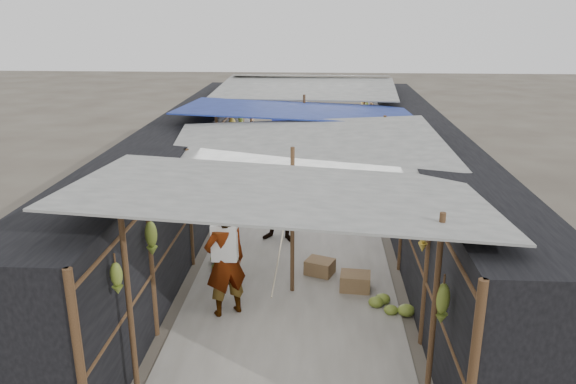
% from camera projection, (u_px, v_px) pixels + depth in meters
% --- Properties ---
extents(aisle_slab, '(3.60, 16.00, 0.02)m').
position_uv_depth(aisle_slab, '(300.00, 220.00, 13.19)').
color(aisle_slab, '#9E998E').
rests_on(aisle_slab, ground).
extents(stall_left, '(1.40, 15.00, 2.30)m').
position_uv_depth(stall_left, '(184.00, 172.00, 12.99)').
color(stall_left, black).
rests_on(stall_left, ground).
extents(stall_right, '(1.40, 15.00, 2.30)m').
position_uv_depth(stall_right, '(419.00, 176.00, 12.69)').
color(stall_right, black).
rests_on(stall_right, ground).
extents(crate_near, '(0.56, 0.47, 0.31)m').
position_uv_depth(crate_near, '(355.00, 282.00, 9.86)').
color(crate_near, olive).
rests_on(crate_near, ground).
extents(crate_mid, '(0.61, 0.55, 0.30)m').
position_uv_depth(crate_mid, '(320.00, 267.00, 10.45)').
color(crate_mid, olive).
rests_on(crate_mid, ground).
extents(crate_back, '(0.54, 0.47, 0.31)m').
position_uv_depth(crate_back, '(285.00, 166.00, 17.23)').
color(crate_back, olive).
rests_on(crate_back, ground).
extents(black_basin, '(0.67, 0.67, 0.20)m').
position_uv_depth(black_basin, '(343.00, 168.00, 17.29)').
color(black_basin, black).
rests_on(black_basin, ground).
extents(vendor_elderly, '(0.81, 0.74, 1.86)m').
position_uv_depth(vendor_elderly, '(225.00, 262.00, 8.85)').
color(vendor_elderly, silver).
rests_on(vendor_elderly, ground).
extents(shopper_blue, '(0.98, 0.83, 1.78)m').
position_uv_depth(shopper_blue, '(282.00, 202.00, 11.76)').
color(shopper_blue, '#204FA0').
rests_on(shopper_blue, ground).
extents(vendor_seated, '(0.37, 0.54, 0.77)m').
position_uv_depth(vendor_seated, '(339.00, 163.00, 16.74)').
color(vendor_seated, '#4C4741').
rests_on(vendor_seated, ground).
extents(market_canopy, '(5.62, 15.20, 2.77)m').
position_uv_depth(market_canopy, '(302.00, 117.00, 12.76)').
color(market_canopy, brown).
rests_on(market_canopy, ground).
extents(hanging_bananas, '(3.96, 13.63, 0.81)m').
position_uv_depth(hanging_bananas, '(301.00, 151.00, 12.66)').
color(hanging_bananas, olive).
rests_on(hanging_bananas, ground).
extents(floor_bananas, '(3.85, 8.45, 0.32)m').
position_uv_depth(floor_bananas, '(302.00, 221.00, 12.77)').
color(floor_bananas, gold).
rests_on(floor_bananas, ground).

